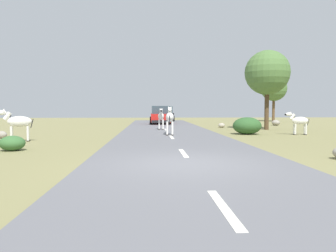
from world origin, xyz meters
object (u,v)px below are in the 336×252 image
Objects in this scene: rock_1 at (276,123)px; zebra_3 at (299,121)px; zebra_0 at (161,117)px; zebra_1 at (170,118)px; car_1 at (165,114)px; bush_0 at (12,143)px; tree_2 at (267,73)px; bush_1 at (247,126)px; zebra_2 at (17,122)px; rock_3 at (2,135)px; tree_1 at (274,88)px; rock_2 at (222,125)px; car_0 at (160,116)px.

zebra_3 is at bearing -104.64° from rock_1.
zebra_0 is at bearing -152.14° from rock_1.
car_1 is at bearing 92.02° from zebra_1.
tree_2 is at bearing 38.76° from bush_0.
tree_2 is 3.36× the size of bush_1.
car_1 is at bearing 102.30° from bush_1.
zebra_2 is 2.30m from rock_3.
bush_1 is at bearing 32.31° from bush_0.
zebra_1 is 0.40× the size of car_1.
tree_1 reaches higher than bush_1.
zebra_0 is 5.77m from rock_2.
zebra_2 reaches higher than bush_1.
tree_2 reaches higher than zebra_0.
bush_1 reaches higher than bush_0.
tree_1 is (12.85, -0.66, 3.05)m from car_1.
tree_2 is 6.20× the size of bush_0.
tree_1 is at bearing 58.39° from zebra_1.
bush_1 is (-2.66, -4.00, -3.61)m from tree_2.
zebra_3 is at bearing -67.59° from rock_2.
bush_1 reaches higher than rock_1.
tree_2 is at bearing -79.35° from zebra_2.
bush_0 is (-6.81, -25.83, -0.57)m from car_1.
car_0 is 5.80× the size of rock_1.
car_0 is at bearing -98.16° from car_1.
zebra_2 is at bearing -143.39° from rock_1.
bush_0 is at bearing -135.16° from rock_1.
rock_2 is (-2.72, 2.65, -3.94)m from tree_2.
zebra_0 reaches higher than zebra_3.
zebra_2 is (-7.00, -7.47, -0.05)m from zebra_0.
zebra_1 is at bearing -171.65° from bush_1.
tree_2 is (-6.07, -14.26, 0.22)m from tree_1.
rock_2 is at bearing 32.70° from rock_3.
zebra_0 is at bearing 61.40° from bush_0.
car_1 reaches higher than zebra_1.
zebra_0 is at bearing 88.95° from car_0.
car_0 is 13.39m from bush_1.
zebra_1 is at bearing -147.52° from tree_2.
zebra_1 is 0.30× the size of tree_2.
car_0 is (-0.14, 13.17, -0.19)m from zebra_1.
bush_0 is (-13.59, -10.91, -3.85)m from tree_2.
tree_2 is at bearing -67.27° from car_1.
car_1 reaches higher than zebra_2.
car_1 is 0.81× the size of tree_1.
zebra_3 is 0.34× the size of car_0.
zebra_3 is 16.49m from rock_3.
rock_3 is (-8.65, -14.47, -0.65)m from car_0.
bush_0 is 1.73× the size of rock_2.
rock_1 is at bearing 62.23° from tree_2.
zebra_0 is 8.34m from tree_2.
tree_1 is 3.17× the size of bush_1.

